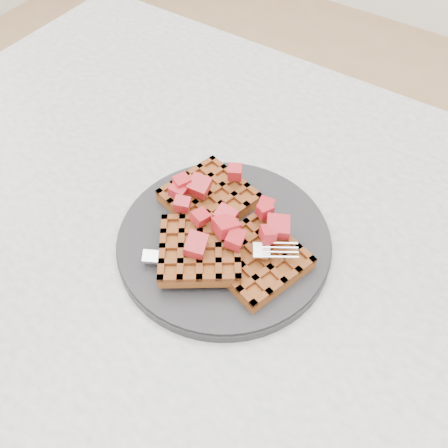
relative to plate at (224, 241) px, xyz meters
name	(u,v)px	position (x,y,z in m)	size (l,w,h in m)	color
table	(257,320)	(0.06, -0.01, -0.12)	(1.20, 0.80, 0.75)	beige
plate	(224,241)	(0.00, 0.00, 0.00)	(0.25, 0.25, 0.02)	black
waffles	(222,233)	(0.00, 0.00, 0.02)	(0.21, 0.19, 0.03)	brown
strawberry_pile	(224,216)	(0.00, 0.00, 0.05)	(0.15, 0.15, 0.02)	#8A000B
fork	(231,260)	(0.03, -0.03, 0.02)	(0.02, 0.18, 0.02)	silver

